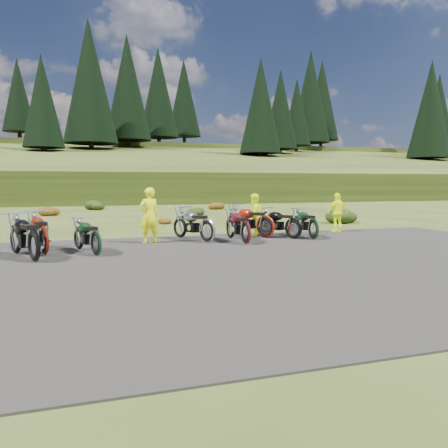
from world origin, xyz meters
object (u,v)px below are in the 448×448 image
object	(u,v)px
motorcycle_3	(207,243)
motorcycle_7	(313,240)
motorcycle_0	(35,263)
person_middle	(149,216)

from	to	relation	value
motorcycle_3	motorcycle_7	bearing A→B (deg)	-119.83
motorcycle_0	motorcycle_3	world-z (taller)	motorcycle_0
motorcycle_0	person_middle	distance (m)	4.24
motorcycle_3	person_middle	world-z (taller)	person_middle
motorcycle_0	motorcycle_3	distance (m)	5.53
motorcycle_0	person_middle	world-z (taller)	person_middle
motorcycle_7	person_middle	world-z (taller)	person_middle
motorcycle_0	motorcycle_7	size ratio (longest dim) A/B	1.11
motorcycle_0	motorcycle_3	bearing A→B (deg)	-91.13
motorcycle_0	person_middle	xyz separation A→B (m)	(3.25, 2.56, 0.92)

